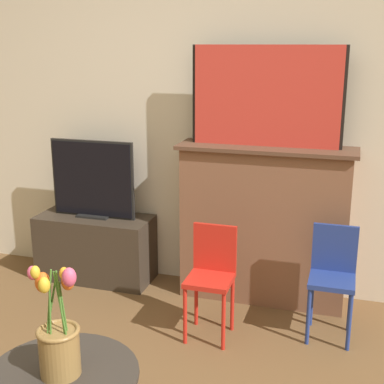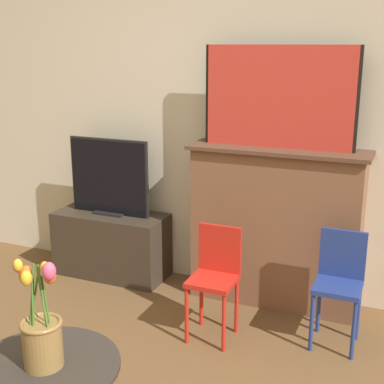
{
  "view_description": "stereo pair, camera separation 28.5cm",
  "coord_description": "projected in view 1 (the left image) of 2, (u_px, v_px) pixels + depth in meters",
  "views": [
    {
      "loc": [
        0.82,
        -1.5,
        1.73
      ],
      "look_at": [
        0.02,
        1.13,
        0.97
      ],
      "focal_mm": 50.0,
      "sensor_mm": 36.0,
      "label": 1
    },
    {
      "loc": [
        1.09,
        -1.4,
        1.73
      ],
      "look_at": [
        0.02,
        1.13,
        0.97
      ],
      "focal_mm": 50.0,
      "sensor_mm": 36.0,
      "label": 2
    }
  ],
  "objects": [
    {
      "name": "chair_red",
      "position": [
        212.0,
        272.0,
        3.21
      ],
      "size": [
        0.27,
        0.27,
        0.68
      ],
      "color": "red",
      "rests_on": "ground"
    },
    {
      "name": "painting",
      "position": [
        266.0,
        96.0,
        3.42
      ],
      "size": [
        0.99,
        0.03,
        0.64
      ],
      "color": "black",
      "rests_on": "fireplace_mantel"
    },
    {
      "name": "chair_blue",
      "position": [
        333.0,
        273.0,
        3.2
      ],
      "size": [
        0.27,
        0.27,
        0.68
      ],
      "color": "navy",
      "rests_on": "ground"
    },
    {
      "name": "vase_tulips",
      "position": [
        58.0,
        339.0,
        2.14
      ],
      "size": [
        0.24,
        0.18,
        0.49
      ],
      "color": "olive",
      "rests_on": "side_table"
    },
    {
      "name": "tv_monitor",
      "position": [
        93.0,
        180.0,
        3.89
      ],
      "size": [
        0.64,
        0.12,
        0.57
      ],
      "color": "black",
      "rests_on": "tv_stand"
    },
    {
      "name": "tv_stand",
      "position": [
        96.0,
        248.0,
        4.03
      ],
      "size": [
        0.86,
        0.37,
        0.49
      ],
      "color": "#382D23",
      "rests_on": "ground"
    },
    {
      "name": "fireplace_mantel",
      "position": [
        264.0,
        222.0,
        3.64
      ],
      "size": [
        1.17,
        0.34,
        1.08
      ],
      "color": "brown",
      "rests_on": "ground"
    },
    {
      "name": "wall_back",
      "position": [
        231.0,
        101.0,
        3.68
      ],
      "size": [
        8.0,
        0.06,
        2.7
      ],
      "color": "beige",
      "rests_on": "ground"
    }
  ]
}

